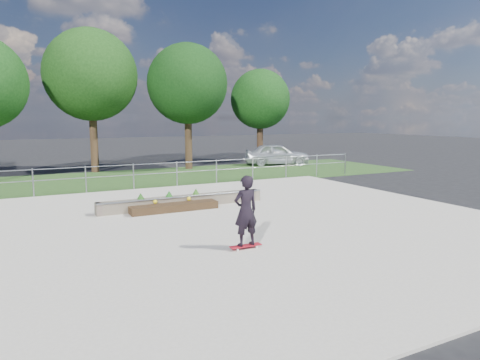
% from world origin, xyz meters
% --- Properties ---
extents(ground, '(120.00, 120.00, 0.00)m').
position_xyz_m(ground, '(0.00, 0.00, 0.00)').
color(ground, black).
rests_on(ground, ground).
extents(grass_verge, '(30.00, 8.00, 0.02)m').
position_xyz_m(grass_verge, '(0.00, 11.00, 0.01)').
color(grass_verge, '#24431B').
rests_on(grass_verge, ground).
extents(concrete_slab, '(15.00, 15.00, 0.06)m').
position_xyz_m(concrete_slab, '(0.00, 0.00, 0.03)').
color(concrete_slab, '#ACA698').
rests_on(concrete_slab, ground).
extents(fence, '(20.06, 0.06, 1.20)m').
position_xyz_m(fence, '(0.00, 7.50, 0.77)').
color(fence, gray).
rests_on(fence, ground).
extents(tree_mid_left, '(5.25, 5.25, 8.25)m').
position_xyz_m(tree_mid_left, '(-2.50, 15.00, 5.61)').
color(tree_mid_left, '#342115').
rests_on(tree_mid_left, ground).
extents(tree_mid_right, '(4.90, 4.90, 7.70)m').
position_xyz_m(tree_mid_right, '(3.00, 14.00, 5.23)').
color(tree_mid_right, '#312013').
rests_on(tree_mid_right, ground).
extents(tree_far_right, '(4.20, 4.20, 6.60)m').
position_xyz_m(tree_far_right, '(9.00, 15.50, 4.48)').
color(tree_far_right, '#2F1E13').
rests_on(tree_far_right, ground).
extents(grind_ledge, '(6.00, 0.44, 0.43)m').
position_xyz_m(grind_ledge, '(-1.33, 2.88, 0.26)').
color(grind_ledge, brown).
rests_on(grind_ledge, concrete_slab).
extents(planter_bed, '(3.00, 1.20, 0.61)m').
position_xyz_m(planter_bed, '(-1.84, 2.75, 0.24)').
color(planter_bed, black).
rests_on(planter_bed, concrete_slab).
extents(skateboarder, '(0.80, 0.43, 1.79)m').
position_xyz_m(skateboarder, '(-1.67, -2.44, 0.99)').
color(skateboarder, white).
rests_on(skateboarder, concrete_slab).
extents(parked_car, '(4.69, 3.26, 1.48)m').
position_xyz_m(parked_car, '(9.11, 13.38, 0.74)').
color(parked_car, silver).
rests_on(parked_car, ground).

